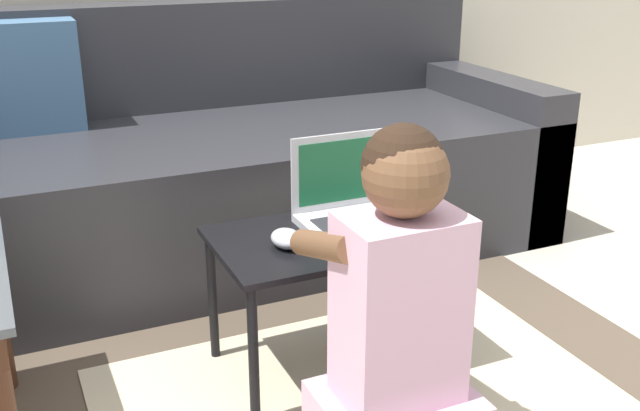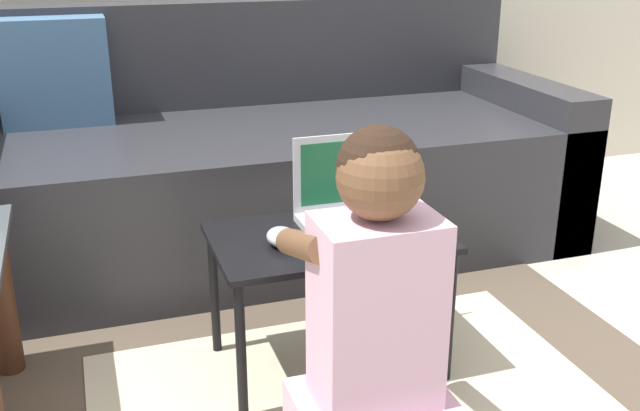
{
  "view_description": "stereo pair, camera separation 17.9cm",
  "coord_description": "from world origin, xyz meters",
  "px_view_note": "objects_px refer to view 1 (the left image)",
  "views": [
    {
      "loc": [
        -0.72,
        -1.38,
        1.1
      ],
      "look_at": [
        0.01,
        0.23,
        0.44
      ],
      "focal_mm": 42.0,
      "sensor_mm": 36.0,
      "label": 1
    },
    {
      "loc": [
        -0.55,
        -1.44,
        1.1
      ],
      "look_at": [
        0.01,
        0.23,
        0.44
      ],
      "focal_mm": 42.0,
      "sensor_mm": 36.0,
      "label": 2
    }
  ],
  "objects_px": {
    "couch": "(237,164)",
    "computer_mouse": "(287,238)",
    "laptop_desk": "(330,251)",
    "laptop": "(354,210)",
    "person_seated": "(398,331)"
  },
  "relations": [
    {
      "from": "laptop_desk",
      "to": "computer_mouse",
      "type": "relative_size",
      "value": 6.02
    },
    {
      "from": "laptop",
      "to": "computer_mouse",
      "type": "distance_m",
      "value": 0.22
    },
    {
      "from": "laptop_desk",
      "to": "computer_mouse",
      "type": "distance_m",
      "value": 0.15
    },
    {
      "from": "person_seated",
      "to": "computer_mouse",
      "type": "bearing_deg",
      "value": 100.97
    },
    {
      "from": "couch",
      "to": "person_seated",
      "type": "bearing_deg",
      "value": -94.53
    },
    {
      "from": "laptop",
      "to": "person_seated",
      "type": "xyz_separation_m",
      "value": [
        -0.13,
        -0.46,
        -0.08
      ]
    },
    {
      "from": "couch",
      "to": "person_seated",
      "type": "height_order",
      "value": "couch"
    },
    {
      "from": "laptop_desk",
      "to": "laptop",
      "type": "bearing_deg",
      "value": 24.58
    },
    {
      "from": "couch",
      "to": "laptop_desk",
      "type": "xyz_separation_m",
      "value": [
        -0.06,
        -0.91,
        0.04
      ]
    },
    {
      "from": "laptop",
      "to": "computer_mouse",
      "type": "height_order",
      "value": "laptop"
    },
    {
      "from": "couch",
      "to": "laptop",
      "type": "height_order",
      "value": "couch"
    },
    {
      "from": "laptop_desk",
      "to": "person_seated",
      "type": "distance_m",
      "value": 0.43
    },
    {
      "from": "laptop",
      "to": "person_seated",
      "type": "distance_m",
      "value": 0.49
    },
    {
      "from": "couch",
      "to": "laptop_desk",
      "type": "height_order",
      "value": "couch"
    },
    {
      "from": "couch",
      "to": "computer_mouse",
      "type": "relative_size",
      "value": 22.12
    }
  ]
}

